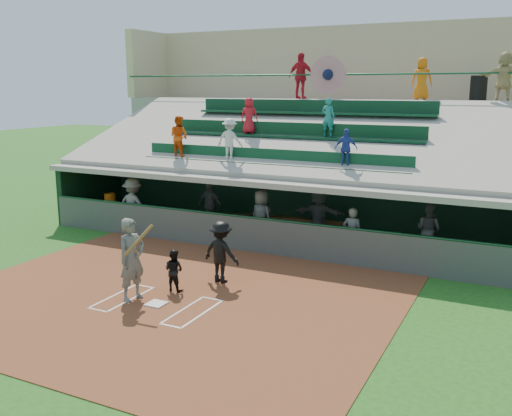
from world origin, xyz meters
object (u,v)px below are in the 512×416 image
at_px(catcher, 174,270).
at_px(white_table, 111,214).
at_px(home_plate, 156,304).
at_px(trash_bin, 478,88).
at_px(water_cooler, 110,199).
at_px(batter_at_plate, 132,259).

distance_m(catcher, white_table, 7.82).
bearing_deg(catcher, white_table, -36.71).
relative_size(home_plate, trash_bin, 0.46).
relative_size(catcher, water_cooler, 2.64).
relative_size(batter_at_plate, white_table, 2.36).
bearing_deg(white_table, water_cooler, 124.46).
distance_m(home_plate, batter_at_plate, 1.23).
distance_m(catcher, water_cooler, 7.93).
bearing_deg(catcher, batter_at_plate, 62.28).
xyz_separation_m(batter_at_plate, catcher, (0.54, 0.97, -0.48)).
height_order(home_plate, white_table, white_table).
distance_m(home_plate, water_cooler, 8.75).
bearing_deg(trash_bin, batter_at_plate, -115.41).
bearing_deg(white_table, catcher, -53.92).
bearing_deg(catcher, trash_bin, -113.49).
xyz_separation_m(batter_at_plate, trash_bin, (6.32, 13.30, 4.03)).
xyz_separation_m(white_table, water_cooler, (-0.07, 0.06, 0.58)).
bearing_deg(water_cooler, trash_bin, 31.77).
xyz_separation_m(water_cooler, trash_bin, (11.99, 7.42, 4.07)).
bearing_deg(trash_bin, white_table, -147.86).
xyz_separation_m(catcher, trash_bin, (5.78, 12.34, 4.51)).
bearing_deg(home_plate, batter_at_plate, 176.93).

